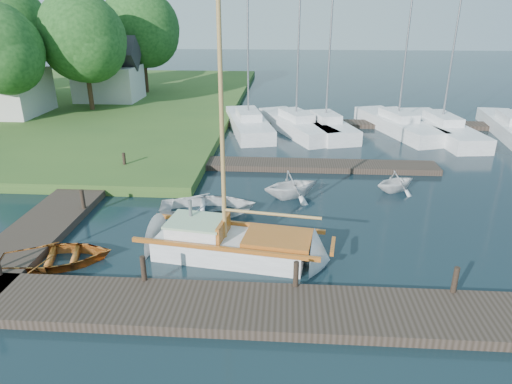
# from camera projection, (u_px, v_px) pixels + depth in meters

# --- Properties ---
(ground) EXTENTS (160.00, 160.00, 0.00)m
(ground) POSITION_uv_depth(u_px,v_px,m) (256.00, 220.00, 18.17)
(ground) COLOR black
(ground) RESTS_ON ground
(near_dock) EXTENTS (18.00, 2.20, 0.30)m
(near_dock) POSITION_uv_depth(u_px,v_px,m) (241.00, 309.00, 12.56)
(near_dock) COLOR #2D241C
(near_dock) RESTS_ON ground
(left_dock) EXTENTS (2.20, 18.00, 0.30)m
(left_dock) POSITION_uv_depth(u_px,v_px,m) (81.00, 192.00, 20.46)
(left_dock) COLOR #2D241C
(left_dock) RESTS_ON ground
(far_dock) EXTENTS (14.00, 1.60, 0.30)m
(far_dock) POSITION_uv_depth(u_px,v_px,m) (302.00, 165.00, 24.00)
(far_dock) COLOR #2D241C
(far_dock) RESTS_ON ground
(pontoon) EXTENTS (30.00, 1.60, 0.30)m
(pontoon) POSITION_uv_depth(u_px,v_px,m) (412.00, 125.00, 32.28)
(pontoon) COLOR #2D241C
(pontoon) RESTS_ON ground
(mooring_post_1) EXTENTS (0.16, 0.16, 0.80)m
(mooring_post_1) POSITION_uv_depth(u_px,v_px,m) (143.00, 268.00, 13.47)
(mooring_post_1) COLOR black
(mooring_post_1) RESTS_ON near_dock
(mooring_post_2) EXTENTS (0.16, 0.16, 0.80)m
(mooring_post_2) POSITION_uv_depth(u_px,v_px,m) (296.00, 274.00, 13.19)
(mooring_post_2) COLOR black
(mooring_post_2) RESTS_ON near_dock
(mooring_post_3) EXTENTS (0.16, 0.16, 0.80)m
(mooring_post_3) POSITION_uv_depth(u_px,v_px,m) (455.00, 280.00, 12.91)
(mooring_post_3) COLOR black
(mooring_post_3) RESTS_ON near_dock
(mooring_post_4) EXTENTS (0.16, 0.16, 0.80)m
(mooring_post_4) POSITION_uv_depth(u_px,v_px,m) (83.00, 199.00, 18.34)
(mooring_post_4) COLOR black
(mooring_post_4) RESTS_ON left_dock
(mooring_post_5) EXTENTS (0.16, 0.16, 0.80)m
(mooring_post_5) POSITION_uv_depth(u_px,v_px,m) (124.00, 161.00, 22.97)
(mooring_post_5) COLOR black
(mooring_post_5) RESTS_ON left_dock
(sailboat) EXTENTS (7.36, 2.99, 9.83)m
(sailboat) POSITION_uv_depth(u_px,v_px,m) (236.00, 247.00, 15.43)
(sailboat) COLOR silver
(sailboat) RESTS_ON ground
(dinghy) EXTENTS (4.01, 3.32, 0.72)m
(dinghy) POSITION_uv_depth(u_px,v_px,m) (56.00, 254.00, 14.92)
(dinghy) COLOR #844A0E
(dinghy) RESTS_ON ground
(tender_a) EXTENTS (4.23, 3.28, 0.80)m
(tender_a) POSITION_uv_depth(u_px,v_px,m) (208.00, 204.00, 18.63)
(tender_a) COLOR silver
(tender_a) RESTS_ON ground
(tender_b) EXTENTS (3.27, 3.11, 1.35)m
(tender_b) POSITION_uv_depth(u_px,v_px,m) (291.00, 183.00, 20.11)
(tender_b) COLOR silver
(tender_b) RESTS_ON ground
(tender_d) EXTENTS (2.71, 2.61, 1.10)m
(tender_d) POSITION_uv_depth(u_px,v_px,m) (396.00, 180.00, 20.85)
(tender_d) COLOR silver
(tender_d) RESTS_ON ground
(marina_boat_0) EXTENTS (4.07, 8.56, 11.43)m
(marina_boat_0) POSITION_uv_depth(u_px,v_px,m) (248.00, 122.00, 31.17)
(marina_boat_0) COLOR silver
(marina_boat_0) RESTS_ON ground
(marina_boat_1) EXTENTS (5.45, 8.54, 9.35)m
(marina_boat_1) POSITION_uv_depth(u_px,v_px,m) (296.00, 124.00, 30.86)
(marina_boat_1) COLOR silver
(marina_boat_1) RESTS_ON ground
(marina_boat_2) EXTENTS (4.04, 7.25, 10.16)m
(marina_boat_2) POSITION_uv_depth(u_px,v_px,m) (325.00, 125.00, 30.44)
(marina_boat_2) COLOR silver
(marina_boat_2) RESTS_ON ground
(marina_boat_3) EXTENTS (4.79, 8.93, 12.51)m
(marina_boat_3) POSITION_uv_depth(u_px,v_px,m) (398.00, 123.00, 30.92)
(marina_boat_3) COLOR silver
(marina_boat_3) RESTS_ON ground
(marina_boat_4) EXTENTS (3.39, 9.47, 11.65)m
(marina_boat_4) POSITION_uv_depth(u_px,v_px,m) (441.00, 127.00, 30.04)
(marina_boat_4) COLOR silver
(marina_boat_4) RESTS_ON ground
(marina_boat_5) EXTENTS (3.27, 9.22, 10.40)m
(marina_boat_5) POSITION_uv_depth(u_px,v_px,m) (512.00, 126.00, 30.16)
(marina_boat_5) COLOR silver
(marina_boat_5) RESTS_ON ground
(house_c) EXTENTS (5.25, 4.00, 5.28)m
(house_c) POSITION_uv_depth(u_px,v_px,m) (108.00, 75.00, 38.42)
(house_c) COLOR beige
(house_c) RESTS_ON shore
(tree_2) EXTENTS (5.83, 5.75, 7.82)m
(tree_2) POSITION_uv_depth(u_px,v_px,m) (1.00, 50.00, 30.32)
(tree_2) COLOR #332114
(tree_2) RESTS_ON shore
(tree_3) EXTENTS (6.41, 6.38, 8.74)m
(tree_3) POSITION_uv_depth(u_px,v_px,m) (83.00, 38.00, 33.56)
(tree_3) COLOR #332114
(tree_3) RESTS_ON shore
(tree_4) EXTENTS (7.01, 7.01, 9.66)m
(tree_4) POSITION_uv_depth(u_px,v_px,m) (8.00, 27.00, 37.55)
(tree_4) COLOR #332114
(tree_4) RESTS_ON shore
(tree_7) EXTENTS (6.83, 6.83, 9.38)m
(tree_7) POSITION_uv_depth(u_px,v_px,m) (142.00, 28.00, 40.68)
(tree_7) COLOR #332114
(tree_7) RESTS_ON shore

